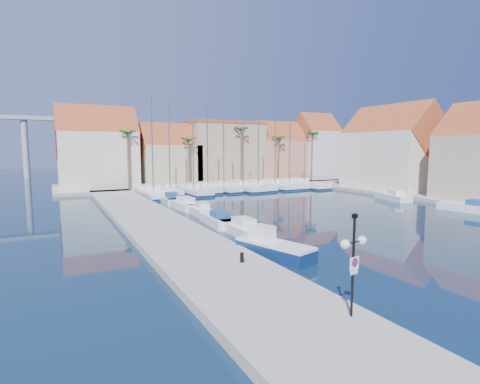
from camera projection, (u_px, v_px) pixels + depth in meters
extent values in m
plane|color=#081A30|center=(340.00, 252.00, 25.12)|extent=(260.00, 260.00, 0.00)
cube|color=gray|center=(156.00, 225.00, 33.00)|extent=(6.00, 77.00, 0.50)
cube|color=gray|center=(208.00, 183.00, 72.10)|extent=(54.00, 16.00, 0.50)
cube|color=gray|center=(441.00, 196.00, 52.76)|extent=(12.00, 60.00, 0.50)
cylinder|color=black|center=(353.00, 266.00, 14.20)|extent=(0.10, 0.10, 4.02)
cylinder|color=black|center=(350.00, 243.00, 13.94)|extent=(0.50, 0.13, 0.05)
cylinder|color=black|center=(358.00, 241.00, 14.24)|extent=(0.50, 0.13, 0.05)
sphere|color=white|center=(345.00, 244.00, 13.80)|extent=(0.36, 0.36, 0.36)
sphere|color=white|center=(362.00, 240.00, 14.38)|extent=(0.36, 0.36, 0.36)
cube|color=black|center=(355.00, 216.00, 13.97)|extent=(0.24, 0.15, 0.16)
cube|color=white|center=(354.00, 263.00, 14.14)|extent=(0.50, 0.11, 0.50)
cylinder|color=red|center=(355.00, 262.00, 14.11)|extent=(0.34, 0.07, 0.34)
cylinder|color=#1933A5|center=(355.00, 262.00, 14.10)|extent=(0.24, 0.05, 0.24)
cube|color=white|center=(354.00, 272.00, 14.18)|extent=(0.40, 0.09, 0.14)
cylinder|color=black|center=(242.00, 257.00, 21.23)|extent=(0.23, 0.23, 0.56)
cube|color=navy|center=(275.00, 251.00, 23.93)|extent=(3.29, 5.70, 0.81)
cube|color=white|center=(275.00, 243.00, 23.87)|extent=(3.29, 5.70, 0.18)
cube|color=white|center=(262.00, 233.00, 24.59)|extent=(1.54, 1.72, 0.99)
cube|color=white|center=(241.00, 229.00, 30.60)|extent=(1.96, 5.84, 0.80)
cube|color=white|center=(244.00, 222.00, 30.00)|extent=(1.34, 2.05, 0.60)
cube|color=white|center=(218.00, 221.00, 34.08)|extent=(2.24, 5.72, 0.80)
cube|color=navy|center=(220.00, 214.00, 33.48)|extent=(1.41, 2.05, 0.60)
cube|color=white|center=(200.00, 211.00, 39.23)|extent=(1.77, 5.07, 0.80)
cube|color=white|center=(202.00, 205.00, 38.70)|extent=(1.18, 1.79, 0.60)
cube|color=white|center=(184.00, 205.00, 43.68)|extent=(2.36, 6.53, 0.80)
cube|color=white|center=(186.00, 199.00, 43.04)|extent=(1.55, 2.32, 0.60)
cube|color=white|center=(170.00, 200.00, 47.88)|extent=(2.21, 5.79, 0.80)
cube|color=navy|center=(171.00, 195.00, 47.28)|extent=(1.41, 2.07, 0.60)
cube|color=white|center=(164.00, 195.00, 52.39)|extent=(1.74, 5.40, 0.80)
cube|color=white|center=(165.00, 191.00, 51.83)|extent=(1.21, 1.89, 0.60)
cube|color=white|center=(153.00, 192.00, 56.37)|extent=(2.16, 6.04, 0.80)
cube|color=white|center=(154.00, 188.00, 55.75)|extent=(1.42, 2.14, 0.60)
cube|color=white|center=(473.00, 209.00, 40.90)|extent=(3.18, 7.23, 0.80)
cube|color=white|center=(393.00, 197.00, 50.42)|extent=(3.29, 6.07, 0.80)
cube|color=white|center=(396.00, 193.00, 49.78)|extent=(1.78, 2.29, 0.60)
cube|color=white|center=(153.00, 193.00, 54.48)|extent=(3.14, 11.68, 1.00)
cube|color=#0D2345|center=(153.00, 195.00, 54.51)|extent=(3.20, 11.75, 0.28)
cube|color=white|center=(151.00, 187.00, 55.42)|extent=(2.15, 3.52, 0.60)
cylinder|color=slate|center=(152.00, 144.00, 53.13)|extent=(0.20, 0.20, 13.25)
cube|color=white|center=(169.00, 191.00, 56.85)|extent=(2.23, 8.24, 1.00)
cube|color=#0D2345|center=(169.00, 193.00, 56.89)|extent=(2.29, 8.30, 0.28)
cube|color=white|center=(168.00, 185.00, 57.49)|extent=(1.52, 2.48, 0.60)
cylinder|color=slate|center=(169.00, 146.00, 55.69)|extent=(0.20, 0.20, 12.68)
cube|color=white|center=(193.00, 191.00, 57.46)|extent=(2.86, 10.70, 1.00)
cube|color=#0D2345|center=(193.00, 193.00, 57.49)|extent=(2.92, 10.76, 0.28)
cube|color=white|center=(190.00, 185.00, 58.31)|extent=(1.97, 3.22, 0.60)
cylinder|color=slate|center=(193.00, 154.00, 56.34)|extent=(0.20, 0.20, 10.22)
cube|color=white|center=(207.00, 189.00, 59.71)|extent=(2.51, 8.50, 1.00)
cube|color=#0D2345|center=(207.00, 191.00, 59.75)|extent=(2.57, 8.56, 0.28)
cube|color=white|center=(205.00, 184.00, 60.38)|extent=(1.63, 2.58, 0.60)
cylinder|color=slate|center=(207.00, 145.00, 58.53)|extent=(0.20, 0.20, 12.82)
cube|color=white|center=(223.00, 188.00, 60.97)|extent=(2.81, 9.45, 1.00)
cube|color=#0D2345|center=(223.00, 190.00, 61.00)|extent=(2.87, 9.52, 0.28)
cube|color=white|center=(220.00, 183.00, 61.69)|extent=(1.81, 2.87, 0.60)
cylinder|color=slate|center=(224.00, 148.00, 59.81)|extent=(0.20, 0.20, 12.00)
cube|color=white|center=(242.00, 187.00, 62.13)|extent=(3.36, 11.08, 1.00)
cube|color=#0D2345|center=(242.00, 189.00, 62.17)|extent=(3.42, 11.14, 0.28)
cube|color=white|center=(238.00, 182.00, 62.99)|extent=(2.15, 3.38, 0.60)
cylinder|color=slate|center=(243.00, 152.00, 60.97)|extent=(0.20, 0.20, 10.84)
cube|color=white|center=(257.00, 187.00, 62.98)|extent=(2.67, 9.63, 1.00)
cube|color=#0D2345|center=(257.00, 189.00, 63.02)|extent=(2.73, 9.69, 0.28)
cube|color=white|center=(254.00, 182.00, 63.74)|extent=(1.80, 2.91, 0.60)
cylinder|color=slate|center=(258.00, 142.00, 61.69)|extent=(0.20, 0.20, 13.85)
cube|color=white|center=(273.00, 186.00, 64.83)|extent=(3.27, 10.23, 1.00)
cube|color=#0D2345|center=(273.00, 188.00, 64.87)|extent=(3.33, 10.29, 0.28)
cube|color=white|center=(270.00, 181.00, 65.60)|extent=(2.03, 3.14, 0.60)
cylinder|color=slate|center=(275.00, 151.00, 63.70)|extent=(0.20, 0.20, 11.11)
cube|color=white|center=(288.00, 185.00, 66.06)|extent=(2.52, 9.54, 1.00)
cube|color=#0D2345|center=(287.00, 187.00, 66.10)|extent=(2.58, 9.60, 0.28)
cube|color=white|center=(285.00, 180.00, 66.81)|extent=(1.75, 2.87, 0.60)
cylinder|color=slate|center=(290.00, 153.00, 64.99)|extent=(0.20, 0.20, 10.26)
cube|color=white|center=(302.00, 185.00, 66.97)|extent=(4.00, 12.00, 1.00)
cube|color=#0D2345|center=(302.00, 186.00, 67.01)|extent=(4.07, 12.07, 0.28)
cube|color=white|center=(298.00, 180.00, 67.88)|extent=(2.42, 3.70, 0.60)
cylinder|color=slate|center=(305.00, 152.00, 65.80)|extent=(0.20, 0.20, 10.61)
cube|color=beige|center=(98.00, 160.00, 61.67)|extent=(12.00, 9.00, 9.00)
cube|color=#953820|center=(97.00, 133.00, 61.15)|extent=(12.30, 9.00, 9.00)
cube|color=tan|center=(169.00, 165.00, 67.18)|extent=(10.00, 8.00, 7.00)
cube|color=#953820|center=(169.00, 145.00, 66.78)|extent=(10.30, 8.00, 8.00)
cube|color=#9D8060|center=(222.00, 153.00, 72.78)|extent=(14.00, 10.00, 11.00)
cube|color=#953820|center=(222.00, 123.00, 72.11)|extent=(14.20, 10.20, 0.50)
cube|color=#B3715A|center=(277.00, 160.00, 77.46)|extent=(10.00, 8.00, 8.00)
cube|color=#953820|center=(277.00, 141.00, 77.00)|extent=(10.30, 8.00, 8.00)
cube|color=silver|center=(315.00, 155.00, 80.51)|extent=(8.00, 8.00, 10.00)
cube|color=#953820|center=(316.00, 132.00, 79.93)|extent=(8.30, 8.00, 8.00)
cube|color=beige|center=(391.00, 161.00, 60.18)|extent=(9.00, 14.00, 9.00)
cube|color=#953820|center=(393.00, 132.00, 59.66)|extent=(9.00, 14.30, 9.00)
cylinder|color=brown|center=(128.00, 161.00, 59.04)|extent=(0.36, 0.36, 9.00)
sphere|color=#1B5719|center=(127.00, 133.00, 58.54)|extent=(2.60, 2.60, 2.60)
cylinder|color=brown|center=(189.00, 163.00, 63.59)|extent=(0.36, 0.36, 8.00)
sphere|color=#1B5719|center=(188.00, 140.00, 63.15)|extent=(2.60, 2.60, 2.60)
cylinder|color=brown|center=(241.00, 156.00, 67.97)|extent=(0.36, 0.36, 10.00)
sphere|color=#1B5719|center=(241.00, 129.00, 67.41)|extent=(2.60, 2.60, 2.60)
cylinder|color=brown|center=(278.00, 160.00, 71.66)|extent=(0.36, 0.36, 8.50)
sphere|color=#1B5719|center=(278.00, 138.00, 71.18)|extent=(2.60, 2.60, 2.60)
cylinder|color=brown|center=(312.00, 157.00, 75.20)|extent=(0.36, 0.36, 9.50)
sphere|color=#1B5719|center=(312.00, 134.00, 74.66)|extent=(2.60, 2.60, 2.60)
cylinder|color=#9E9E99|center=(25.00, 148.00, 87.04)|extent=(1.40, 1.40, 14.00)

